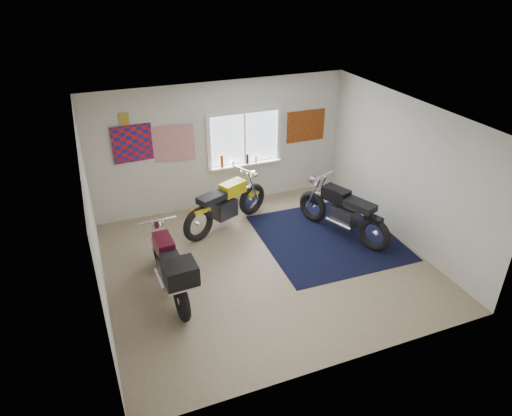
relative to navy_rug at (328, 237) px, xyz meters
name	(u,v)px	position (x,y,z in m)	size (l,w,h in m)	color
ground	(266,263)	(-1.45, -0.36, -0.01)	(5.50, 5.50, 0.00)	#9E896B
room_shell	(267,180)	(-1.45, -0.36, 1.63)	(5.50, 5.50, 5.50)	white
navy_rug	(328,237)	(0.00, 0.00, 0.00)	(2.50, 2.60, 0.01)	black
window_assembly	(245,142)	(-0.95, 2.11, 1.36)	(1.66, 0.17, 1.26)	white
oil_bottles	(235,161)	(-1.20, 2.04, 1.01)	(0.83, 0.07, 0.28)	brown
flag_display	(124,119)	(-3.35, 2.12, 2.14)	(1.60, 0.10, 1.17)	red
triumph_poster	(306,126)	(0.50, 2.12, 1.54)	(0.90, 0.03, 0.70)	#A54C14
yellow_triumph	(226,205)	(-1.71, 1.14, 0.47)	(2.02, 1.04, 1.09)	black
black_chrome_bike	(343,213)	(0.30, 0.02, 0.48)	(0.99, 2.06, 1.11)	black
maroon_tourer	(171,268)	(-3.19, -0.66, 0.55)	(0.63, 2.10, 1.07)	black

